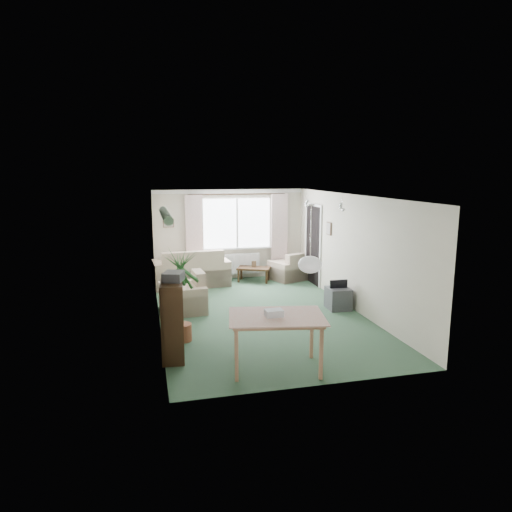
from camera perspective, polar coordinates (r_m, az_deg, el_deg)
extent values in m
plane|color=#2E4D36|center=(9.38, 0.44, -7.25)|extent=(6.50, 6.50, 0.00)
cube|color=white|center=(12.20, -2.40, 4.11)|extent=(1.80, 0.03, 1.30)
cube|color=black|center=(12.06, -2.35, 7.71)|extent=(2.60, 0.03, 0.03)
cube|color=beige|center=(11.96, -7.70, 2.78)|extent=(0.45, 0.08, 2.00)
cube|color=beige|center=(12.41, 2.92, 3.15)|extent=(0.45, 0.08, 2.00)
cube|color=white|center=(12.34, -2.32, -0.99)|extent=(1.20, 0.10, 0.55)
cube|color=black|center=(11.78, 7.17, 1.36)|extent=(0.03, 0.95, 2.00)
sphere|color=white|center=(6.94, 6.77, -1.08)|extent=(0.36, 0.36, 0.36)
cylinder|color=#196626|center=(6.39, -11.24, 5.05)|extent=(1.60, 1.60, 0.12)
sphere|color=silver|center=(10.20, 6.34, 6.85)|extent=(0.20, 0.20, 0.20)
sphere|color=silver|center=(9.20, 10.69, 6.33)|extent=(0.20, 0.20, 0.20)
cube|color=brown|center=(11.97, -10.89, 4.05)|extent=(0.28, 0.03, 0.22)
cube|color=brown|center=(10.79, 9.12, 3.41)|extent=(0.03, 0.24, 0.30)
cube|color=beige|center=(11.71, -8.13, -1.38)|extent=(1.94, 1.11, 0.94)
cube|color=#C6A995|center=(12.22, 3.99, -1.26)|extent=(1.05, 1.03, 0.74)
cube|color=beige|center=(9.56, -9.17, -4.45)|extent=(0.95, 0.99, 0.83)
cube|color=black|center=(12.03, -0.29, -2.31)|extent=(0.96, 0.77, 0.38)
cube|color=brown|center=(12.01, -0.27, -1.02)|extent=(0.12, 0.03, 0.16)
cube|color=black|center=(7.34, -10.38, -7.56)|extent=(0.41, 1.02, 1.22)
cube|color=#343539|center=(7.07, -10.27, -2.53)|extent=(0.38, 0.42, 0.14)
cylinder|color=#1E572D|center=(7.83, -9.30, -4.93)|extent=(0.79, 0.79, 1.59)
cube|color=tan|center=(6.78, 2.56, -10.83)|extent=(1.41, 1.07, 0.80)
cube|color=white|center=(6.60, 2.26, -7.21)|extent=(0.25, 0.18, 0.12)
cube|color=#3F3E44|center=(9.81, 10.23, -5.23)|extent=(0.48, 0.52, 0.45)
cylinder|color=navy|center=(9.23, 3.68, -7.24)|extent=(0.55, 0.55, 0.10)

